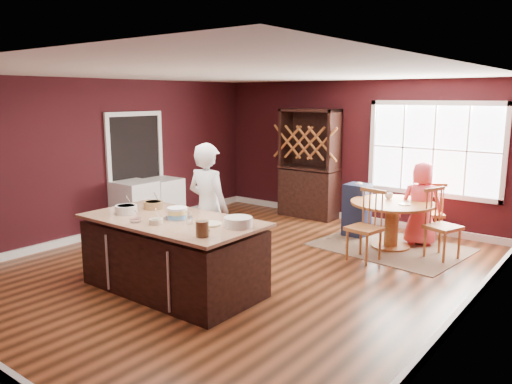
% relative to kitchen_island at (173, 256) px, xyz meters
% --- Properties ---
extents(room_shell, '(7.00, 7.00, 7.00)m').
position_rel_kitchen_island_xyz_m(room_shell, '(0.15, 1.15, 0.91)').
color(room_shell, brown).
rests_on(room_shell, ground).
extents(window, '(2.36, 0.10, 1.66)m').
position_rel_kitchen_island_xyz_m(window, '(1.65, 4.62, 1.06)').
color(window, white).
rests_on(window, room_shell).
extents(doorway, '(0.08, 1.26, 2.13)m').
position_rel_kitchen_island_xyz_m(doorway, '(-2.82, 1.75, 0.59)').
color(doorway, white).
rests_on(doorway, room_shell).
extents(kitchen_island, '(2.30, 1.20, 0.92)m').
position_rel_kitchen_island_xyz_m(kitchen_island, '(0.00, 0.00, 0.00)').
color(kitchen_island, black).
rests_on(kitchen_island, ground).
extents(dining_table, '(1.32, 1.32, 0.75)m').
position_rel_kitchen_island_xyz_m(dining_table, '(1.46, 3.37, 0.10)').
color(dining_table, brown).
rests_on(dining_table, ground).
extents(baker, '(0.66, 0.44, 1.80)m').
position_rel_kitchen_island_xyz_m(baker, '(-0.06, 0.72, 0.46)').
color(baker, silver).
rests_on(baker, ground).
extents(layer_cake, '(0.35, 0.35, 0.14)m').
position_rel_kitchen_island_xyz_m(layer_cake, '(0.06, 0.04, 0.55)').
color(layer_cake, white).
rests_on(layer_cake, kitchen_island).
extents(bowl_blue, '(0.28, 0.28, 0.11)m').
position_rel_kitchen_island_xyz_m(bowl_blue, '(-0.66, -0.17, 0.54)').
color(bowl_blue, silver).
rests_on(bowl_blue, kitchen_island).
extents(bowl_yellow, '(0.26, 0.26, 0.10)m').
position_rel_kitchen_island_xyz_m(bowl_yellow, '(-0.61, 0.24, 0.53)').
color(bowl_yellow, olive).
rests_on(bowl_yellow, kitchen_island).
extents(bowl_pink, '(0.14, 0.14, 0.05)m').
position_rel_kitchen_island_xyz_m(bowl_pink, '(-0.21, -0.39, 0.51)').
color(bowl_pink, silver).
rests_on(bowl_pink, kitchen_island).
extents(bowl_olive, '(0.16, 0.16, 0.06)m').
position_rel_kitchen_island_xyz_m(bowl_olive, '(0.05, -0.29, 0.51)').
color(bowl_olive, beige).
rests_on(bowl_olive, kitchen_island).
extents(drinking_glass, '(0.08, 0.08, 0.16)m').
position_rel_kitchen_island_xyz_m(drinking_glass, '(0.36, -0.05, 0.56)').
color(drinking_glass, silver).
rests_on(drinking_glass, kitchen_island).
extents(dinner_plate, '(0.29, 0.29, 0.02)m').
position_rel_kitchen_island_xyz_m(dinner_plate, '(0.57, 0.07, 0.49)').
color(dinner_plate, beige).
rests_on(dinner_plate, kitchen_island).
extents(white_tub, '(0.33, 0.33, 0.11)m').
position_rel_kitchen_island_xyz_m(white_tub, '(0.89, 0.20, 0.54)').
color(white_tub, white).
rests_on(white_tub, kitchen_island).
extents(stoneware_crock, '(0.14, 0.14, 0.17)m').
position_rel_kitchen_island_xyz_m(stoneware_crock, '(0.85, -0.35, 0.57)').
color(stoneware_crock, brown).
rests_on(stoneware_crock, kitchen_island).
extents(toy_figurine, '(0.04, 0.04, 0.07)m').
position_rel_kitchen_island_xyz_m(toy_figurine, '(0.76, -0.17, 0.52)').
color(toy_figurine, '#FFF42C').
rests_on(toy_figurine, kitchen_island).
extents(rug, '(2.41, 1.96, 0.01)m').
position_rel_kitchen_island_xyz_m(rug, '(1.46, 3.37, -0.43)').
color(rug, brown).
rests_on(rug, ground).
extents(chair_east, '(0.56, 0.57, 1.07)m').
position_rel_kitchen_island_xyz_m(chair_east, '(2.28, 3.31, 0.10)').
color(chair_east, brown).
rests_on(chair_east, ground).
extents(chair_south, '(0.51, 0.50, 1.07)m').
position_rel_kitchen_island_xyz_m(chair_south, '(1.39, 2.51, 0.10)').
color(chair_south, brown).
rests_on(chair_south, ground).
extents(chair_north, '(0.59, 0.58, 1.03)m').
position_rel_kitchen_island_xyz_m(chair_north, '(1.80, 4.12, 0.08)').
color(chair_north, '#964B22').
rests_on(chair_north, ground).
extents(seated_woman, '(0.80, 0.69, 1.37)m').
position_rel_kitchen_island_xyz_m(seated_woman, '(1.76, 3.82, 0.25)').
color(seated_woman, '#E74551').
rests_on(seated_woman, ground).
extents(high_chair, '(0.39, 0.39, 0.96)m').
position_rel_kitchen_island_xyz_m(high_chair, '(0.70, 3.67, 0.04)').
color(high_chair, '#171D34').
rests_on(high_chair, ground).
extents(toddler, '(0.18, 0.14, 0.26)m').
position_rel_kitchen_island_xyz_m(toddler, '(0.71, 3.72, 0.37)').
color(toddler, '#8CA5BF').
rests_on(toddler, high_chair).
extents(table_plate, '(0.19, 0.19, 0.01)m').
position_rel_kitchen_island_xyz_m(table_plate, '(1.68, 3.30, 0.32)').
color(table_plate, beige).
rests_on(table_plate, dining_table).
extents(table_cup, '(0.14, 0.14, 0.10)m').
position_rel_kitchen_island_xyz_m(table_cup, '(1.30, 3.58, 0.36)').
color(table_cup, white).
rests_on(table_cup, dining_table).
extents(hutch, '(1.18, 0.49, 2.16)m').
position_rel_kitchen_island_xyz_m(hutch, '(-0.72, 4.37, 0.64)').
color(hutch, '#432C17').
rests_on(hutch, ground).
extents(washer, '(0.64, 0.62, 0.93)m').
position_rel_kitchen_island_xyz_m(washer, '(-2.49, 1.43, 0.03)').
color(washer, white).
rests_on(washer, ground).
extents(dryer, '(0.62, 0.60, 0.90)m').
position_rel_kitchen_island_xyz_m(dryer, '(-2.49, 2.07, 0.01)').
color(dryer, silver).
rests_on(dryer, ground).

